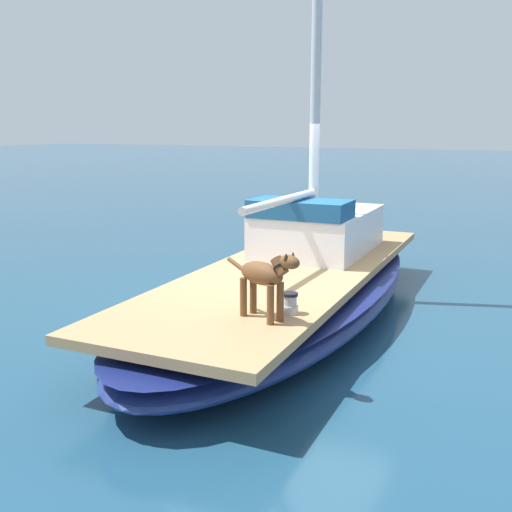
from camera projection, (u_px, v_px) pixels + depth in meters
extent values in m
plane|color=navy|center=(289.00, 316.00, 7.96)|extent=(120.00, 120.00, 0.00)
ellipsoid|color=navy|center=(289.00, 296.00, 7.90)|extent=(2.70, 7.27, 0.56)
ellipsoid|color=navy|center=(289.00, 282.00, 7.86)|extent=(2.71, 7.30, 0.08)
cube|color=tan|center=(289.00, 271.00, 7.83)|extent=(2.23, 6.68, 0.10)
cylinder|color=silver|center=(317.00, 20.00, 7.94)|extent=(0.14, 0.14, 6.37)
cylinder|color=silver|center=(282.00, 201.00, 7.46)|extent=(0.10, 2.20, 0.10)
cube|color=silver|center=(319.00, 231.00, 8.82)|extent=(1.46, 2.24, 0.60)
cube|color=navy|center=(300.00, 209.00, 8.06)|extent=(1.35, 0.74, 0.24)
ellipsoid|color=brown|center=(262.00, 273.00, 5.66)|extent=(0.56, 0.38, 0.22)
cylinder|color=brown|center=(280.00, 302.00, 5.63)|extent=(0.07, 0.07, 0.38)
cylinder|color=brown|center=(270.00, 305.00, 5.54)|extent=(0.07, 0.07, 0.38)
cylinder|color=brown|center=(253.00, 294.00, 5.89)|extent=(0.07, 0.07, 0.38)
cylinder|color=brown|center=(243.00, 297.00, 5.79)|extent=(0.07, 0.07, 0.38)
cylinder|color=brown|center=(280.00, 266.00, 5.47)|extent=(0.21, 0.17, 0.19)
ellipsoid|color=brown|center=(289.00, 262.00, 5.38)|extent=(0.25, 0.20, 0.13)
cone|color=black|center=(293.00, 255.00, 5.39)|extent=(0.05, 0.05, 0.06)
cone|color=black|center=(286.00, 256.00, 5.33)|extent=(0.05, 0.05, 0.06)
torus|color=black|center=(280.00, 266.00, 5.47)|extent=(0.16, 0.17, 0.10)
cylinder|color=brown|center=(236.00, 264.00, 5.90)|extent=(0.22, 0.12, 0.12)
cylinder|color=#B7B7BC|center=(290.00, 309.00, 5.90)|extent=(0.16, 0.16, 0.08)
cylinder|color=#B7B7BC|center=(290.00, 301.00, 5.88)|extent=(0.13, 0.13, 0.10)
cylinder|color=black|center=(290.00, 294.00, 5.87)|extent=(0.15, 0.15, 0.03)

